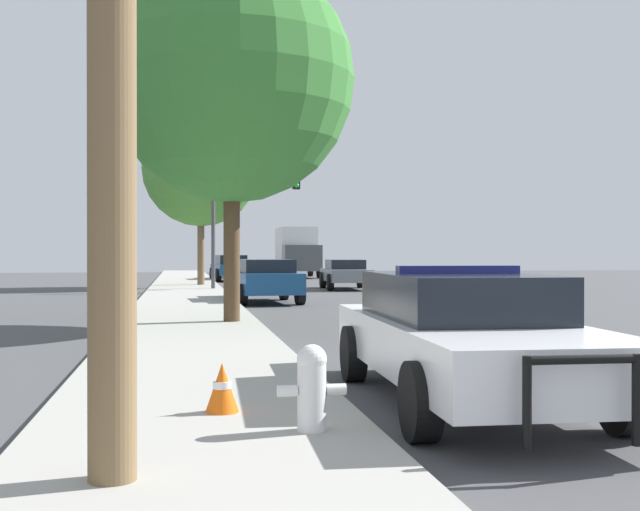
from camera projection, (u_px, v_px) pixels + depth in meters
The scene contains 11 objects.
sidewalk_left at pixel (198, 404), 8.26m from camera, with size 3.00×110.00×0.13m.
police_car at pixel (463, 333), 8.70m from camera, with size 2.24×5.45×1.49m.
fire_hydrant at pixel (312, 385), 6.76m from camera, with size 0.58×0.26×0.73m.
traffic_light at pixel (248, 200), 32.70m from camera, with size 3.64×0.35×5.12m.
car_background_midblock at pixel (265, 279), 25.45m from camera, with size 2.23×4.22×1.38m.
car_background_distant at pixel (231, 267), 43.68m from camera, with size 2.17×4.27×1.42m.
car_background_oncoming at pixel (346, 273), 34.50m from camera, with size 2.12×4.33×1.27m.
box_truck at pixel (297, 251), 50.66m from camera, with size 2.61×7.13×3.13m.
tree_sidewalk_far at pixel (201, 168), 36.11m from camera, with size 5.25×5.25×7.88m.
tree_sidewalk_near at pixel (232, 80), 17.28m from camera, with size 5.32×5.32×7.87m.
traffic_cone at pixel (222, 387), 7.54m from camera, with size 0.32×0.32×0.46m.
Camera 1 is at (-5.27, -8.35, 1.65)m, focal length 45.00 mm.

